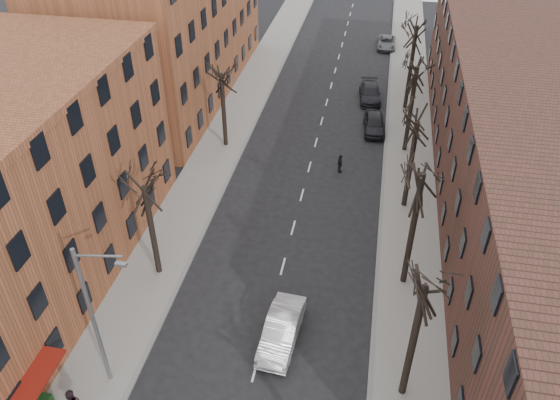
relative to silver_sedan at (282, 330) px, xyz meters
The scene contains 17 objects.
sidewalk_left 22.69m from the silver_sedan, 113.39° to the left, with size 4.00×90.00×0.15m, color gray.
sidewalk_right 21.97m from the silver_sedan, 71.41° to the left, with size 4.00×90.00×0.15m, color gray.
building_left_far 34.87m from the silver_sedan, 119.69° to the left, with size 12.00×28.00×14.00m, color brown.
building_right 22.19m from the silver_sedan, 46.51° to the left, with size 12.00×50.00×10.00m, color #4E2A24.
tree_right_b 7.00m from the silver_sedan, 18.34° to the right, with size 5.20×5.20×10.80m, color black, non-canonical shape.
tree_right_c 8.83m from the silver_sedan, 41.37° to the left, with size 5.20×5.20×11.60m, color black, non-canonical shape.
tree_right_d 15.33m from the silver_sedan, 64.46° to the left, with size 5.20×5.20×10.00m, color black, non-canonical shape.
tree_right_e 22.80m from the silver_sedan, 73.17° to the left, with size 5.20×5.20×10.80m, color black, non-canonical shape.
tree_right_f 30.54m from the silver_sedan, 77.52° to the left, with size 5.20×5.20×11.60m, color black, non-canonical shape.
tree_left_a 9.44m from the silver_sedan, 156.09° to the left, with size 5.20×5.20×9.50m, color black, non-canonical shape.
tree_left_b 21.61m from the silver_sedan, 113.46° to the left, with size 5.20×5.20×9.50m, color black, non-canonical shape.
streetlight 9.98m from the silver_sedan, 152.45° to the right, with size 2.45×0.22×9.03m.
silver_sedan is the anchor object (origin of this frame).
parked_car_near 25.13m from the silver_sedan, 81.20° to the left, with size 1.83×4.55×1.55m, color black.
parked_car_mid 31.27m from the silver_sedan, 84.27° to the left, with size 2.00×4.92×1.43m, color black.
parked_car_far 46.01m from the silver_sedan, 84.64° to the left, with size 2.09×4.53×1.26m, color slate.
pedestrian_crossing 17.57m from the silver_sedan, 85.17° to the left, with size 0.93×0.39×1.59m, color black.
Camera 1 is at (4.60, -5.29, 24.25)m, focal length 35.00 mm.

